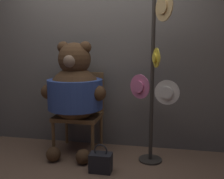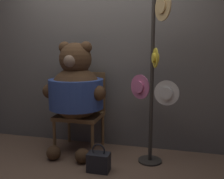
{
  "view_description": "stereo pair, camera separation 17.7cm",
  "coord_description": "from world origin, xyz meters",
  "px_view_note": "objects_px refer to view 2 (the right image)",
  "views": [
    {
      "loc": [
        0.79,
        -2.74,
        1.31
      ],
      "look_at": [
        0.22,
        0.17,
        0.85
      ],
      "focal_mm": 40.0,
      "sensor_mm": 36.0,
      "label": 1
    },
    {
      "loc": [
        0.97,
        -2.7,
        1.31
      ],
      "look_at": [
        0.22,
        0.17,
        0.85
      ],
      "focal_mm": 40.0,
      "sensor_mm": 36.0,
      "label": 2
    }
  ],
  "objects_px": {
    "teddy_bear": "(76,90)",
    "handbag_on_ground": "(99,162)",
    "hat_display_rack": "(154,83)",
    "chair": "(82,108)"
  },
  "relations": [
    {
      "from": "teddy_bear",
      "to": "handbag_on_ground",
      "type": "xyz_separation_m",
      "value": [
        0.43,
        -0.44,
        -0.71
      ]
    },
    {
      "from": "teddy_bear",
      "to": "hat_display_rack",
      "type": "xyz_separation_m",
      "value": [
        0.97,
        -0.07,
        0.13
      ]
    },
    {
      "from": "hat_display_rack",
      "to": "chair",
      "type": "bearing_deg",
      "value": 165.62
    },
    {
      "from": "handbag_on_ground",
      "to": "teddy_bear",
      "type": "bearing_deg",
      "value": 134.65
    },
    {
      "from": "chair",
      "to": "handbag_on_ground",
      "type": "height_order",
      "value": "chair"
    },
    {
      "from": "chair",
      "to": "handbag_on_ground",
      "type": "bearing_deg",
      "value": -55.15
    },
    {
      "from": "teddy_bear",
      "to": "handbag_on_ground",
      "type": "distance_m",
      "value": 0.94
    },
    {
      "from": "chair",
      "to": "handbag_on_ground",
      "type": "xyz_separation_m",
      "value": [
        0.43,
        -0.61,
        -0.44
      ]
    },
    {
      "from": "teddy_bear",
      "to": "handbag_on_ground",
      "type": "relative_size",
      "value": 4.54
    },
    {
      "from": "teddy_bear",
      "to": "chair",
      "type": "bearing_deg",
      "value": 88.24
    }
  ]
}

